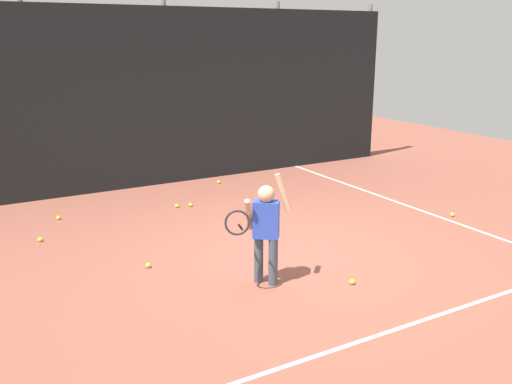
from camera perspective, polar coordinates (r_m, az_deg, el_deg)
name	(u,v)px	position (r m, az deg, el deg)	size (l,w,h in m)	color
ground_plane	(291,253)	(7.66, 3.60, -6.23)	(20.00, 20.00, 0.00)	brown
court_line_baseline	(411,324)	(6.09, 15.54, -12.87)	(9.00, 0.05, 0.00)	white
court_line_sideline	(401,203)	(10.17, 14.57, -1.12)	(0.05, 9.00, 0.00)	white
back_fence_windscreen	(169,98)	(11.10, -8.91, 9.49)	(10.31, 0.08, 3.39)	black
fence_post_1	(31,101)	(10.53, -22.00, 8.65)	(0.09, 0.09, 3.54)	slate
fence_post_2	(167,93)	(11.15, -9.04, 9.90)	(0.09, 0.09, 3.54)	slate
fence_post_3	(277,88)	(12.26, 2.14, 10.58)	(0.09, 0.09, 3.54)	slate
fence_post_4	(367,83)	(13.73, 11.22, 10.85)	(0.09, 0.09, 3.54)	slate
tennis_player	(265,226)	(6.48, 0.91, -3.47)	(0.89, 0.51, 1.35)	#3F4C59
tennis_ball_0	(352,282)	(6.81, 9.78, -9.01)	(0.07, 0.07, 0.07)	#CCE033
tennis_ball_1	(219,182)	(11.17, -3.83, 1.01)	(0.07, 0.07, 0.07)	#CCE033
tennis_ball_2	(40,240)	(8.61, -21.17, -4.55)	(0.07, 0.07, 0.07)	#CCE033
tennis_ball_3	(190,205)	(9.72, -6.71, -1.31)	(0.07, 0.07, 0.07)	#CCE033
tennis_ball_4	(177,206)	(9.69, -8.08, -1.41)	(0.07, 0.07, 0.07)	#CCE033
tennis_ball_5	(148,265)	(7.30, -10.94, -7.35)	(0.07, 0.07, 0.07)	#CCE033
tennis_ball_6	(452,215)	(9.68, 19.40, -2.19)	(0.07, 0.07, 0.07)	#CCE033
tennis_ball_7	(58,218)	(9.52, -19.52, -2.50)	(0.07, 0.07, 0.07)	#CCE033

